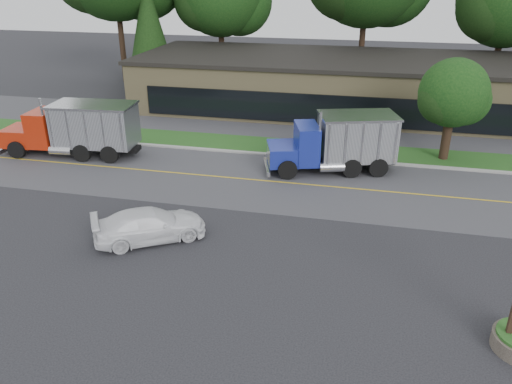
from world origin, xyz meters
TOP-DOWN VIEW (x-y plane):
  - ground at (0.00, 0.00)m, footprint 140.00×140.00m
  - road at (0.00, 9.00)m, footprint 60.00×8.00m
  - center_line at (0.00, 9.00)m, footprint 60.00×0.12m
  - curb at (0.00, 13.20)m, footprint 60.00×0.30m
  - grass_verge at (0.00, 15.00)m, footprint 60.00×3.40m
  - far_parking at (0.00, 20.00)m, footprint 60.00×7.00m
  - strip_mall at (2.00, 26.00)m, footprint 32.00×12.00m
  - tree_far_d at (16.14, 33.11)m, footprint 9.14×8.60m
  - evergreen_left at (-16.00, 30.00)m, footprint 4.68×4.68m
  - tree_verge at (10.07, 15.05)m, footprint 4.38×4.12m
  - dump_truck_red at (-12.63, 10.61)m, footprint 8.82×3.32m
  - dump_truck_blue at (3.62, 11.56)m, footprint 7.74×4.51m
  - rally_car at (-3.82, 1.46)m, footprint 5.16×4.27m

SIDE VIEW (x-z plane):
  - ground at x=0.00m, z-range 0.00..0.00m
  - road at x=0.00m, z-range -0.01..0.01m
  - center_line at x=0.00m, z-range 0.00..0.00m
  - curb at x=0.00m, z-range -0.06..0.06m
  - grass_verge at x=0.00m, z-range -0.01..0.01m
  - far_parking at x=0.00m, z-range -0.01..0.01m
  - rally_car at x=-3.82m, z-range 0.00..1.41m
  - dump_truck_blue at x=3.62m, z-range 0.12..3.48m
  - dump_truck_red at x=-12.63m, z-range 0.13..3.49m
  - strip_mall at x=2.00m, z-range 0.00..4.00m
  - tree_verge at x=10.07m, z-range 0.85..7.09m
  - evergreen_left at x=-16.00m, z-range 0.53..11.16m
  - tree_far_d at x=16.14m, z-range 1.80..14.83m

